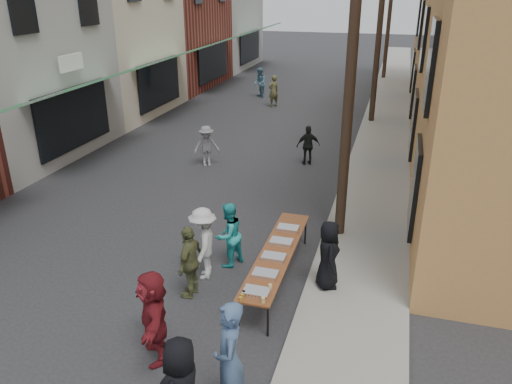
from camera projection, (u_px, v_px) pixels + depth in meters
The scene contains 26 objects.
ground at pixel (138, 269), 11.67m from camera, with size 120.00×120.00×0.00m, color #28282B.
sidewalk at pixel (386, 122), 23.67m from camera, with size 2.20×60.00×0.10m, color gray.
storefront_row at pixel (97, 25), 25.85m from camera, with size 8.00×37.00×9.00m.
utility_pole_near at pixel (351, 62), 11.48m from camera, with size 0.26×0.26×9.00m, color #2D2116.
utility_pole_mid at pixel (380, 23), 22.11m from camera, with size 0.26×0.26×9.00m, color #2D2116.
utility_pole_far at pixel (390, 10), 32.73m from camera, with size 0.26×0.26×9.00m, color #2D2116.
serving_table at pixel (277, 253), 10.95m from camera, with size 0.70×4.00×0.75m.
catering_tray_sausage at pixel (256, 292), 9.45m from camera, with size 0.50×0.33×0.08m, color maroon.
catering_tray_foil_b at pixel (265, 274), 10.03m from camera, with size 0.50×0.33×0.08m, color #B2B2B7.
catering_tray_buns at pixel (274, 257), 10.65m from camera, with size 0.50×0.33×0.08m, color tan.
catering_tray_foil_d at pixel (281, 242), 11.27m from camera, with size 0.50×0.33×0.08m, color #B2B2B7.
catering_tray_buns_end at pixel (288, 228), 11.89m from camera, with size 0.50×0.33×0.08m, color tan.
condiment_jar_a at pixel (241, 299), 9.24m from camera, with size 0.07×0.07×0.08m, color #A57F26.
condiment_jar_b at pixel (242, 296), 9.33m from camera, with size 0.07×0.07×0.08m, color #A57F26.
condiment_jar_c at pixel (244, 293), 9.42m from camera, with size 0.07×0.07×0.08m, color #A57F26.
cup_stack at pixel (263, 300), 9.17m from camera, with size 0.08×0.08×0.12m, color tan.
guest_front_b at pixel (229, 359), 7.49m from camera, with size 0.72×0.47×1.96m, color #445D84.
guest_front_c at pixel (228, 235), 11.58m from camera, with size 0.77×0.60×1.58m, color #2BB2B3.
guest_front_d at pixel (203, 243), 11.09m from camera, with size 1.09×0.63×1.69m, color beige.
guest_front_e at pixel (190, 261), 10.43m from camera, with size 0.96×0.40×1.63m, color brown.
guest_queue_back at pixel (153, 316), 8.63m from camera, with size 1.62×0.52×1.75m, color maroon.
server at pixel (328, 255), 10.58m from camera, with size 0.75×0.49×1.54m, color black.
passerby_left at pixel (207, 146), 17.97m from camera, with size 0.96×0.55×1.49m, color gray.
passerby_mid at pixel (308, 145), 18.10m from camera, with size 0.85×0.36×1.46m, color black.
passerby_right at pixel (274, 91), 26.54m from camera, with size 0.61×0.40×1.68m, color brown.
passerby_far at pixel (260, 83), 28.66m from camera, with size 0.82×0.64×1.69m, color teal.
Camera 1 is at (5.42, -8.90, 6.22)m, focal length 35.00 mm.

